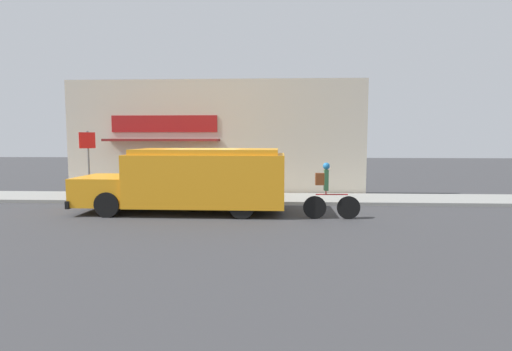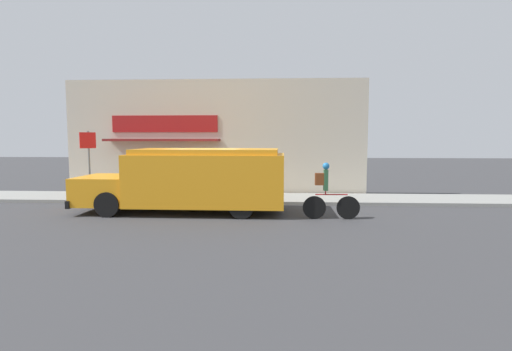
# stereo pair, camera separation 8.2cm
# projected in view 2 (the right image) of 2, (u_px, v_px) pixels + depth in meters

# --- Properties ---
(ground_plane) EXTENTS (70.00, 70.00, 0.00)m
(ground_plane) POSITION_uv_depth(u_px,v_px,m) (205.00, 205.00, 14.62)
(ground_plane) COLOR #38383A
(sidewalk) EXTENTS (28.00, 2.38, 0.13)m
(sidewalk) POSITION_uv_depth(u_px,v_px,m) (210.00, 198.00, 15.79)
(sidewalk) COLOR gray
(sidewalk) RESTS_ON ground_plane
(storefront) EXTENTS (12.80, 1.04, 4.89)m
(storefront) POSITION_uv_depth(u_px,v_px,m) (213.00, 138.00, 16.95)
(storefront) COLOR beige
(storefront) RESTS_ON ground_plane
(school_bus) EXTENTS (6.74, 2.75, 2.08)m
(school_bus) POSITION_uv_depth(u_px,v_px,m) (193.00, 179.00, 13.04)
(school_bus) COLOR orange
(school_bus) RESTS_ON ground_plane
(cyclist) EXTENTS (1.71, 0.21, 1.71)m
(cyclist) POSITION_uv_depth(u_px,v_px,m) (328.00, 193.00, 11.92)
(cyclist) COLOR black
(cyclist) RESTS_ON ground_plane
(stop_sign_post) EXTENTS (0.45, 0.45, 2.57)m
(stop_sign_post) POSITION_uv_depth(u_px,v_px,m) (89.00, 154.00, 15.11)
(stop_sign_post) COLOR slate
(stop_sign_post) RESTS_ON sidewalk
(trash_bin) EXTENTS (0.63, 0.63, 0.83)m
(trash_bin) POSITION_uv_depth(u_px,v_px,m) (160.00, 185.00, 16.05)
(trash_bin) COLOR #2D5138
(trash_bin) RESTS_ON sidewalk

